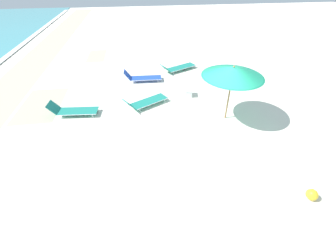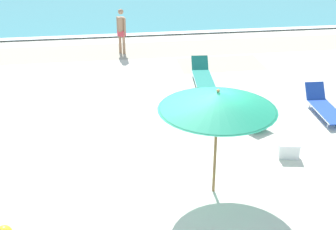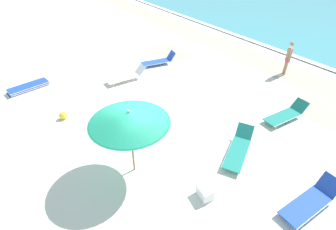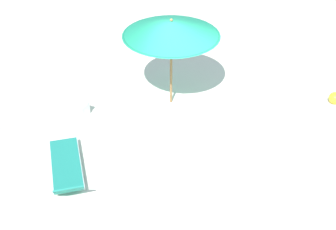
{
  "view_description": "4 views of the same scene",
  "coord_description": "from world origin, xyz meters",
  "px_view_note": "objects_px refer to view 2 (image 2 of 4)",
  "views": [
    {
      "loc": [
        -6.7,
        2.6,
        5.48
      ],
      "look_at": [
        -0.18,
        1.67,
        0.97
      ],
      "focal_mm": 24.0,
      "sensor_mm": 36.0,
      "label": 1
    },
    {
      "loc": [
        -1.48,
        -8.97,
        5.66
      ],
      "look_at": [
        0.08,
        1.56,
        0.68
      ],
      "focal_mm": 50.0,
      "sensor_mm": 36.0,
      "label": 2
    },
    {
      "loc": [
        6.1,
        -3.43,
        6.37
      ],
      "look_at": [
        -0.08,
        0.97,
        0.94
      ],
      "focal_mm": 28.0,
      "sensor_mm": 36.0,
      "label": 3
    },
    {
      "loc": [
        -1.75,
        8.9,
        6.81
      ],
      "look_at": [
        0.23,
        1.18,
        1.1
      ],
      "focal_mm": 50.0,
      "sensor_mm": 36.0,
      "label": 4
    }
  ],
  "objects_px": {
    "sun_lounger_near_water_right": "(202,75)",
    "beachgoer_wading_adult": "(121,29)",
    "sun_lounger_mid_beach_solo": "(236,113)",
    "sun_lounger_mid_beach_pair_a": "(325,107)",
    "cooler_box": "(288,150)",
    "beach_umbrella": "(218,101)"
  },
  "relations": [
    {
      "from": "sun_lounger_near_water_right",
      "to": "cooler_box",
      "type": "bearing_deg",
      "value": -74.79
    },
    {
      "from": "sun_lounger_mid_beach_pair_a",
      "to": "cooler_box",
      "type": "bearing_deg",
      "value": -129.12
    },
    {
      "from": "sun_lounger_mid_beach_pair_a",
      "to": "beachgoer_wading_adult",
      "type": "bearing_deg",
      "value": 132.0
    },
    {
      "from": "sun_lounger_near_water_right",
      "to": "beachgoer_wading_adult",
      "type": "height_order",
      "value": "beachgoer_wading_adult"
    },
    {
      "from": "beach_umbrella",
      "to": "beachgoer_wading_adult",
      "type": "xyz_separation_m",
      "value": [
        -1.34,
        9.91,
        -1.08
      ]
    },
    {
      "from": "sun_lounger_near_water_right",
      "to": "beachgoer_wading_adult",
      "type": "relative_size",
      "value": 1.15
    },
    {
      "from": "sun_lounger_mid_beach_solo",
      "to": "sun_lounger_mid_beach_pair_a",
      "type": "xyz_separation_m",
      "value": [
        2.63,
        0.02,
        0.0
      ]
    },
    {
      "from": "beach_umbrella",
      "to": "sun_lounger_mid_beach_pair_a",
      "type": "relative_size",
      "value": 1.16
    },
    {
      "from": "beach_umbrella",
      "to": "cooler_box",
      "type": "bearing_deg",
      "value": 28.61
    },
    {
      "from": "sun_lounger_mid_beach_solo",
      "to": "beachgoer_wading_adult",
      "type": "relative_size",
      "value": 1.19
    },
    {
      "from": "sun_lounger_near_water_right",
      "to": "beachgoer_wading_adult",
      "type": "bearing_deg",
      "value": 130.42
    },
    {
      "from": "beachgoer_wading_adult",
      "to": "beach_umbrella",
      "type": "bearing_deg",
      "value": -36.61
    },
    {
      "from": "sun_lounger_mid_beach_solo",
      "to": "cooler_box",
      "type": "relative_size",
      "value": 3.77
    },
    {
      "from": "sun_lounger_near_water_right",
      "to": "cooler_box",
      "type": "height_order",
      "value": "sun_lounger_near_water_right"
    },
    {
      "from": "beach_umbrella",
      "to": "sun_lounger_mid_beach_solo",
      "type": "distance_m",
      "value": 4.04
    },
    {
      "from": "sun_lounger_mid_beach_pair_a",
      "to": "beachgoer_wading_adult",
      "type": "xyz_separation_m",
      "value": [
        -5.39,
        6.59,
        0.78
      ]
    },
    {
      "from": "sun_lounger_mid_beach_solo",
      "to": "sun_lounger_near_water_right",
      "type": "bearing_deg",
      "value": 66.26
    },
    {
      "from": "beachgoer_wading_adult",
      "to": "cooler_box",
      "type": "bearing_deg",
      "value": -22.9
    },
    {
      "from": "cooler_box",
      "to": "beachgoer_wading_adult",
      "type": "bearing_deg",
      "value": 122.62
    },
    {
      "from": "sun_lounger_near_water_right",
      "to": "beach_umbrella",
      "type": "bearing_deg",
      "value": -95.17
    },
    {
      "from": "sun_lounger_mid_beach_solo",
      "to": "beachgoer_wading_adult",
      "type": "distance_m",
      "value": 7.21
    },
    {
      "from": "sun_lounger_mid_beach_solo",
      "to": "cooler_box",
      "type": "height_order",
      "value": "sun_lounger_mid_beach_solo"
    }
  ]
}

